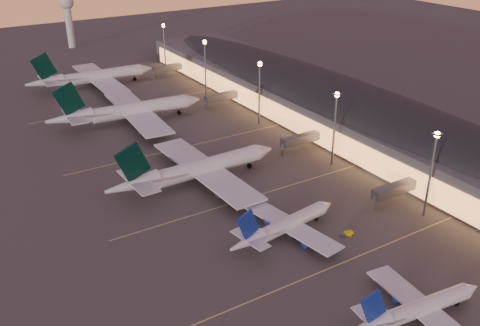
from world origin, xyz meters
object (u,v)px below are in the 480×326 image
Objects in this scene: airliner_narrow_south at (417,309)px; airliner_wide_near at (196,170)px; airliner_narrow_north at (284,226)px; baggage_tug_c at (347,234)px; airliner_wide_far at (92,77)px; airliner_wide_mid at (128,111)px; radar_tower at (68,12)px.

airliner_wide_near is (-9.94, 80.83, 1.70)m from airliner_narrow_south.
airliner_narrow_north reaches higher than baggage_tug_c.
airliner_wide_mid is at bearing -92.68° from airliner_wide_far.
airliner_wide_far is (4.50, 117.93, 0.26)m from airliner_wide_near.
airliner_narrow_north is at bearing 102.35° from airliner_narrow_south.
airliner_narrow_north is 0.57× the size of airliner_wide_mid.
airliner_wide_mid is 1.03× the size of airliner_wide_far.
airliner_narrow_north is 248.92m from radar_tower.
baggage_tug_c is at bearing -68.67° from airliner_wide_near.
airliner_wide_near is at bearing -91.54° from airliner_wide_far.
radar_tower is (20.10, 208.02, 16.97)m from airliner_wide_near.
airliner_wide_near is 52.56m from baggage_tug_c.
airliner_narrow_north is at bearing -88.98° from airliner_wide_far.
airliner_narrow_north is 0.59× the size of airliner_wide_far.
baggage_tug_c is (20.36, -48.25, -4.42)m from airliner_wide_near.
airliner_wide_mid is (1.25, 62.09, 0.39)m from airliner_wide_near.
airliner_wide_near is at bearing 103.24° from airliner_narrow_south.
radar_tower reaches higher than baggage_tug_c.
airliner_wide_far reaches higher than airliner_wide_near.
radar_tower is at bearing 80.81° from airliner_wide_far.
airliner_narrow_south is 34.31m from baggage_tug_c.
airliner_wide_near is 16.23× the size of baggage_tug_c.
airliner_wide_far is at bearing 82.10° from airliner_narrow_north.
radar_tower is at bearing 82.94° from airliner_wide_near.
airliner_wide_near is 1.83× the size of radar_tower.
airliner_wide_mid reaches higher than airliner_wide_far.
airliner_narrow_south is 9.49× the size of baggage_tug_c.
airliner_wide_mid is 1.97× the size of radar_tower.
airliner_wide_far is (3.24, 55.85, -0.13)m from airliner_wide_mid.
airliner_wide_mid is 55.94m from airliner_wide_far.
airliner_wide_mid reaches higher than airliner_narrow_north.
airliner_wide_near is 0.95× the size of airliner_wide_far.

